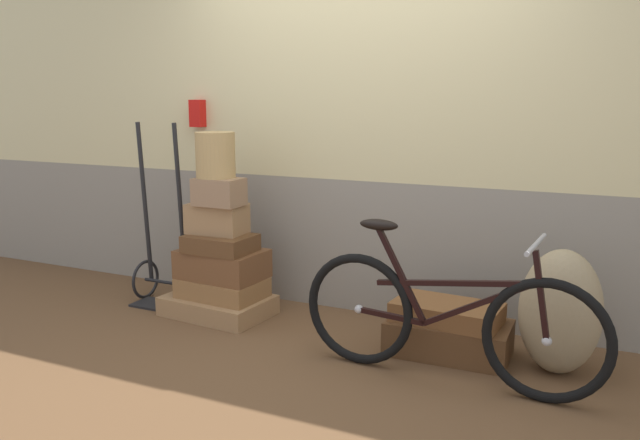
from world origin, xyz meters
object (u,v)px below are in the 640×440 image
(luggage_trolley, at_px, (163,262))
(bicycle, at_px, (445,319))
(suitcase_2, at_px, (222,264))
(suitcase_6, at_px, (448,338))
(suitcase_0, at_px, (218,305))
(wicker_basket, at_px, (215,155))
(suitcase_4, at_px, (217,218))
(suitcase_5, at_px, (219,192))
(burlap_sack, at_px, (560,312))
(suitcase_1, at_px, (222,288))
(suitcase_7, at_px, (447,312))
(suitcase_3, at_px, (220,243))

(luggage_trolley, distance_m, bicycle, 2.24)
(suitcase_2, bearing_deg, suitcase_6, 2.61)
(bicycle, bearing_deg, suitcase_2, 166.48)
(suitcase_6, xyz_separation_m, luggage_trolley, (-2.13, 0.06, 0.20))
(suitcase_0, xyz_separation_m, wicker_basket, (0.00, 0.02, 1.04))
(suitcase_2, xyz_separation_m, bicycle, (1.66, -0.40, -0.02))
(suitcase_4, distance_m, suitcase_6, 1.73)
(suitcase_5, distance_m, burlap_sack, 2.24)
(suitcase_2, xyz_separation_m, suitcase_5, (0.02, -0.04, 0.51))
(suitcase_5, bearing_deg, suitcase_4, 139.45)
(suitcase_4, bearing_deg, suitcase_6, -4.78)
(suitcase_2, height_order, burlap_sack, burlap_sack)
(suitcase_1, height_order, suitcase_7, suitcase_7)
(suitcase_1, height_order, bicycle, bicycle)
(suitcase_2, height_order, wicker_basket, wicker_basket)
(suitcase_0, distance_m, luggage_trolley, 0.57)
(suitcase_0, height_order, suitcase_7, suitcase_7)
(luggage_trolley, height_order, bicycle, luggage_trolley)
(suitcase_4, bearing_deg, suitcase_1, -35.01)
(suitcase_4, xyz_separation_m, burlap_sack, (2.23, -0.03, -0.33))
(burlap_sack, bearing_deg, suitcase_2, 179.41)
(suitcase_7, bearing_deg, suitcase_5, -176.06)
(suitcase_0, height_order, suitcase_4, suitcase_4)
(suitcase_4, height_order, luggage_trolley, luggage_trolley)
(luggage_trolley, relative_size, burlap_sack, 1.89)
(suitcase_1, distance_m, suitcase_6, 1.59)
(suitcase_6, distance_m, burlap_sack, 0.65)
(suitcase_0, bearing_deg, bicycle, -7.82)
(suitcase_2, relative_size, suitcase_3, 1.29)
(suitcase_3, relative_size, bicycle, 0.27)
(suitcase_7, xyz_separation_m, luggage_trolley, (-2.12, 0.07, 0.05))
(burlap_sack, distance_m, bicycle, 0.65)
(luggage_trolley, bearing_deg, suitcase_0, -6.94)
(suitcase_4, relative_size, wicker_basket, 1.26)
(suitcase_5, height_order, bicycle, suitcase_5)
(suitcase_3, distance_m, suitcase_4, 0.17)
(suitcase_4, height_order, wicker_basket, wicker_basket)
(suitcase_7, relative_size, luggage_trolley, 0.46)
(suitcase_4, distance_m, bicycle, 1.78)
(suitcase_7, bearing_deg, suitcase_0, -176.40)
(wicker_basket, bearing_deg, suitcase_2, 26.87)
(suitcase_3, bearing_deg, suitcase_7, 1.58)
(suitcase_5, bearing_deg, suitcase_6, 0.17)
(suitcase_3, distance_m, suitcase_7, 1.59)
(suitcase_6, relative_size, burlap_sack, 1.01)
(suitcase_0, bearing_deg, suitcase_6, 4.56)
(suitcase_2, xyz_separation_m, suitcase_6, (1.59, -0.03, -0.26))
(suitcase_0, height_order, wicker_basket, wicker_basket)
(suitcase_3, bearing_deg, suitcase_4, 139.85)
(suitcase_0, height_order, luggage_trolley, luggage_trolley)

